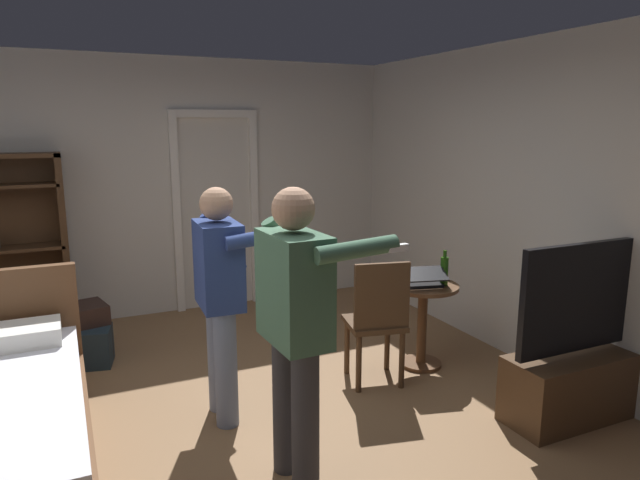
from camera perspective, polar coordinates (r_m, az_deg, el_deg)
ground_plane at (r=3.91m, az=-8.03°, el=-18.87°), size 5.99×5.99×0.00m
wall_back at (r=6.14m, az=-15.98°, el=5.05°), size 5.28×0.12×2.66m
wall_right at (r=4.83m, az=22.25°, el=2.99°), size 0.12×5.68×2.66m
doorway_frame at (r=6.19m, az=-10.47°, el=4.35°), size 0.93×0.08×2.13m
bookshelf at (r=5.92m, az=-28.85°, el=0.01°), size 0.99×0.32×1.73m
tv_flatscreen at (r=4.35m, az=25.08°, el=-11.48°), size 1.25×0.40×1.23m
side_table at (r=4.76m, az=10.29°, el=-7.15°), size 0.57×0.57×0.70m
laptop at (r=4.62m, az=10.30°, el=-4.00°), size 0.39×0.40×0.16m
bottle_on_table at (r=4.67m, az=12.42°, el=-3.01°), size 0.06×0.06×0.29m
wooden_chair at (r=4.34m, az=5.81°, el=-7.76°), size 0.50×0.50×0.99m
person_blue_shirt at (r=3.04m, az=-2.44°, el=-7.74°), size 0.67×0.61×1.67m
person_striped_shirt at (r=3.80m, az=-9.93°, el=-4.87°), size 0.67×0.59×1.59m
suitcase_dark at (r=5.19m, az=-23.63°, el=-9.99°), size 0.65×0.41×0.31m
suitcase_small at (r=5.26m, az=-23.88°, el=-8.74°), size 0.65×0.47×0.48m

